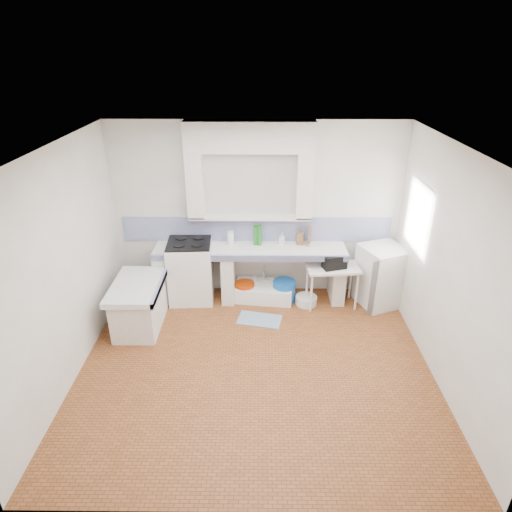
{
  "coord_description": "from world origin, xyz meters",
  "views": [
    {
      "loc": [
        0.05,
        -4.54,
        3.79
      ],
      "look_at": [
        0.0,
        1.0,
        1.1
      ],
      "focal_mm": 30.92,
      "sensor_mm": 36.0,
      "label": 1
    }
  ],
  "objects_px": {
    "stove": "(191,271)",
    "fridge": "(381,276)",
    "sink": "(264,292)",
    "side_table": "(331,286)"
  },
  "relations": [
    {
      "from": "sink",
      "to": "fridge",
      "type": "height_order",
      "value": "fridge"
    },
    {
      "from": "fridge",
      "to": "sink",
      "type": "bearing_deg",
      "value": 154.67
    },
    {
      "from": "side_table",
      "to": "sink",
      "type": "bearing_deg",
      "value": 165.01
    },
    {
      "from": "stove",
      "to": "sink",
      "type": "distance_m",
      "value": 1.23
    },
    {
      "from": "stove",
      "to": "sink",
      "type": "xyz_separation_m",
      "value": [
        1.17,
        -0.02,
        -0.38
      ]
    },
    {
      "from": "stove",
      "to": "sink",
      "type": "height_order",
      "value": "stove"
    },
    {
      "from": "sink",
      "to": "side_table",
      "type": "height_order",
      "value": "side_table"
    },
    {
      "from": "sink",
      "to": "side_table",
      "type": "relative_size",
      "value": 1.15
    },
    {
      "from": "stove",
      "to": "fridge",
      "type": "bearing_deg",
      "value": -5.34
    },
    {
      "from": "sink",
      "to": "fridge",
      "type": "distance_m",
      "value": 1.89
    }
  ]
}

